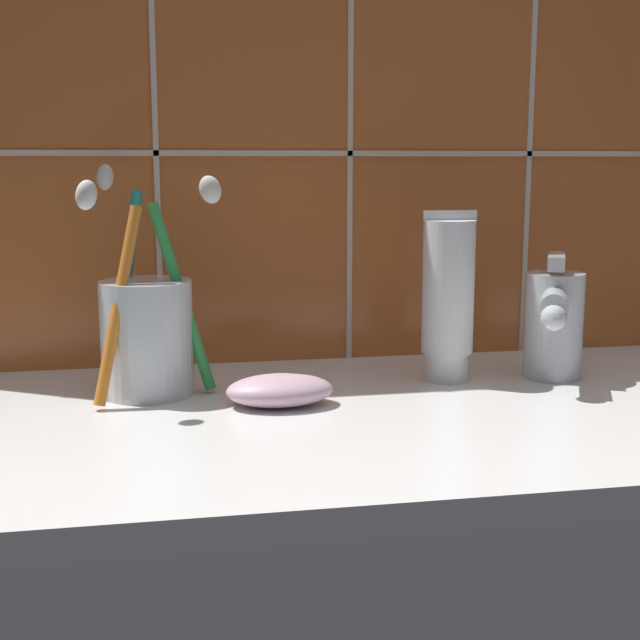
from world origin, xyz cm
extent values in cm
cube|color=white|center=(0.00, 0.00, 1.00)|extent=(70.21, 37.01, 2.00)
cube|color=#C6662D|center=(0.00, 18.75, 27.97)|extent=(80.21, 1.50, 55.95)
cube|color=beige|center=(0.00, 17.90, 21.26)|extent=(80.21, 0.24, 0.50)
cube|color=beige|center=(-15.80, 17.90, 27.97)|extent=(0.50, 0.24, 55.95)
cube|color=beige|center=(1.76, 17.90, 27.97)|extent=(0.50, 0.24, 55.95)
cube|color=beige|center=(19.31, 17.90, 27.97)|extent=(0.50, 0.24, 55.95)
cylinder|color=silver|center=(-17.07, 7.88, 6.62)|extent=(7.34, 7.34, 9.23)
cylinder|color=green|center=(-14.22, 7.43, 9.85)|extent=(5.14, 1.37, 15.15)
ellipsoid|color=white|center=(-11.82, 7.20, 18.37)|extent=(2.34, 1.50, 2.58)
cylinder|color=teal|center=(-18.69, 11.28, 10.29)|extent=(3.66, 5.98, 16.08)
ellipsoid|color=white|center=(-20.09, 14.01, 19.23)|extent=(2.21, 2.65, 2.63)
cylinder|color=orange|center=(-19.13, 5.33, 9.75)|extent=(4.47, 4.80, 14.98)
ellipsoid|color=white|center=(-20.97, 3.30, 18.15)|extent=(2.50, 2.57, 2.62)
cylinder|color=white|center=(8.08, 7.88, 3.23)|extent=(3.72, 3.72, 2.47)
cylinder|color=white|center=(8.08, 7.88, 10.09)|extent=(4.38, 4.38, 11.25)
cube|color=silver|center=(8.08, 7.88, 16.11)|extent=(4.60, 0.36, 0.80)
cylinder|color=silver|center=(17.40, 7.07, 6.57)|extent=(4.99, 4.99, 9.15)
cylinder|color=silver|center=(15.94, 4.07, 9.14)|extent=(4.94, 6.99, 2.25)
sphere|color=silver|center=(14.49, 1.06, 8.39)|extent=(2.10, 2.10, 2.10)
cube|color=silver|center=(17.40, 7.07, 12.15)|extent=(3.88, 6.01, 1.20)
ellipsoid|color=#DBB2C6|center=(-7.16, 2.40, 3.22)|extent=(8.26, 5.14, 2.44)
camera|label=1|loc=(-16.57, -63.28, 20.54)|focal=50.00mm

